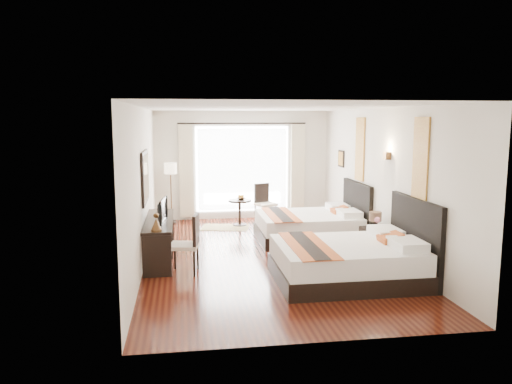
{
  "coord_description": "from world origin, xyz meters",
  "views": [
    {
      "loc": [
        -1.55,
        -9.1,
        2.6
      ],
      "look_at": [
        -0.13,
        0.43,
        1.18
      ],
      "focal_mm": 35.0,
      "sensor_mm": 36.0,
      "label": 1
    }
  ],
  "objects": [
    {
      "name": "drape_right",
      "position": [
        1.45,
        3.63,
        1.28
      ],
      "size": [
        0.35,
        0.14,
        2.35
      ],
      "primitive_type": "cube",
      "color": "#B7AD8E",
      "rests_on": "floor"
    },
    {
      "name": "window_chair",
      "position": [
        0.51,
        3.19,
        0.29
      ],
      "size": [
        0.58,
        0.58,
        0.97
      ],
      "rotation": [
        0.0,
        0.0,
        -1.19
      ],
      "color": "beige",
      "rests_on": "floor"
    },
    {
      "name": "mirror_glass",
      "position": [
        -2.19,
        0.09,
        1.55
      ],
      "size": [
        0.01,
        1.12,
        0.82
      ],
      "primitive_type": "cube",
      "color": "white",
      "rests_on": "mirror_frame"
    },
    {
      "name": "art_panel_far",
      "position": [
        2.23,
        1.15,
        1.95
      ],
      "size": [
        0.03,
        0.5,
        1.35
      ],
      "primitive_type": "cube",
      "color": "maroon",
      "rests_on": "wall_headboard"
    },
    {
      "name": "table_lamp",
      "position": [
        2.03,
        -0.33,
        0.75
      ],
      "size": [
        0.23,
        0.23,
        0.37
      ],
      "color": "black",
      "rests_on": "nightstand"
    },
    {
      "name": "fruit_bowl",
      "position": [
        -0.14,
        2.85,
        0.66
      ],
      "size": [
        0.24,
        0.24,
        0.05
      ],
      "primitive_type": "imported",
      "rotation": [
        0.0,
        0.0,
        -0.2
      ],
      "color": "#462819",
      "rests_on": "side_table"
    },
    {
      "name": "desk_chair",
      "position": [
        -1.52,
        -0.81,
        0.31
      ],
      "size": [
        0.55,
        0.55,
        1.01
      ],
      "rotation": [
        0.0,
        0.0,
        2.96
      ],
      "color": "beige",
      "rests_on": "floor"
    },
    {
      "name": "jute_rug",
      "position": [
        -0.55,
        2.63,
        0.01
      ],
      "size": [
        1.25,
        0.98,
        0.01
      ],
      "primitive_type": "cube",
      "rotation": [
        0.0,
        0.0,
        -0.21
      ],
      "color": "tan",
      "rests_on": "floor"
    },
    {
      "name": "window_glass",
      "position": [
        0.0,
        3.73,
        1.3
      ],
      "size": [
        2.4,
        0.02,
        2.2
      ],
      "primitive_type": "cube",
      "color": "white",
      "rests_on": "wall_window"
    },
    {
      "name": "bed_near",
      "position": [
        1.14,
        -1.61,
        0.34
      ],
      "size": [
        2.34,
        1.82,
        1.32
      ],
      "color": "black",
      "rests_on": "floor"
    },
    {
      "name": "side_table",
      "position": [
        -0.18,
        2.82,
        0.32
      ],
      "size": [
        0.55,
        0.55,
        0.64
      ],
      "primitive_type": "cylinder",
      "color": "black",
      "rests_on": "floor"
    },
    {
      "name": "wall_window",
      "position": [
        0.0,
        3.75,
        1.4
      ],
      "size": [
        4.5,
        0.01,
        2.8
      ],
      "primitive_type": "cube",
      "color": "silver",
      "rests_on": "floor"
    },
    {
      "name": "nightstand",
      "position": [
        2.03,
        -0.38,
        0.28
      ],
      "size": [
        0.47,
        0.58,
        0.55
      ],
      "primitive_type": "cube",
      "color": "black",
      "rests_on": "floor"
    },
    {
      "name": "floor_lamp",
      "position": [
        -1.83,
        3.33,
        1.28
      ],
      "size": [
        0.31,
        0.31,
        1.52
      ],
      "color": "black",
      "rests_on": "floor"
    },
    {
      "name": "wall_headboard",
      "position": [
        2.25,
        0.0,
        1.4
      ],
      "size": [
        0.01,
        7.5,
        2.8
      ],
      "primitive_type": "cube",
      "color": "silver",
      "rests_on": "floor"
    },
    {
      "name": "wall_sconce",
      "position": [
        2.19,
        -0.38,
        1.92
      ],
      "size": [
        0.1,
        0.14,
        0.14
      ],
      "primitive_type": "cube",
      "color": "#4B321A",
      "rests_on": "wall_headboard"
    },
    {
      "name": "drape_left",
      "position": [
        -1.45,
        3.63,
        1.28
      ],
      "size": [
        0.35,
        0.14,
        2.35
      ],
      "primitive_type": "cube",
      "color": "#B7AD8E",
      "rests_on": "floor"
    },
    {
      "name": "wall_entry",
      "position": [
        0.0,
        -3.75,
        1.4
      ],
      "size": [
        4.5,
        0.01,
        2.8
      ],
      "primitive_type": "cube",
      "color": "silver",
      "rests_on": "floor"
    },
    {
      "name": "ceiling",
      "position": [
        0.0,
        0.0,
        2.79
      ],
      "size": [
        4.5,
        7.5,
        0.02
      ],
      "primitive_type": "cube",
      "color": "white",
      "rests_on": "wall_headboard"
    },
    {
      "name": "mirror_frame",
      "position": [
        -2.22,
        0.09,
        1.55
      ],
      "size": [
        0.04,
        1.25,
        0.95
      ],
      "primitive_type": "cube",
      "color": "black",
      "rests_on": "wall_desk"
    },
    {
      "name": "sheer_curtain",
      "position": [
        0.0,
        3.67,
        1.3
      ],
      "size": [
        2.3,
        0.02,
        2.1
      ],
      "primitive_type": "cube",
      "color": "white",
      "rests_on": "wall_window"
    },
    {
      "name": "floor",
      "position": [
        0.0,
        0.0,
        -0.01
      ],
      "size": [
        4.5,
        7.5,
        0.01
      ],
      "primitive_type": "cube",
      "color": "black",
      "rests_on": "ground"
    },
    {
      "name": "television",
      "position": [
        -1.97,
        -0.14,
        0.97
      ],
      "size": [
        0.18,
        0.75,
        0.43
      ],
      "primitive_type": "imported",
      "rotation": [
        0.0,
        0.0,
        1.46
      ],
      "color": "black",
      "rests_on": "console_desk"
    },
    {
      "name": "vase",
      "position": [
        1.99,
        -0.53,
        0.57
      ],
      "size": [
        0.17,
        0.17,
        0.14
      ],
      "primitive_type": "imported",
      "rotation": [
        0.0,
        0.0,
        0.31
      ],
      "color": "black",
      "rests_on": "nightstand"
    },
    {
      "name": "wall_desk",
      "position": [
        -2.25,
        0.0,
        1.4
      ],
      "size": [
        0.01,
        7.5,
        2.8
      ],
      "primitive_type": "cube",
      "color": "silver",
      "rests_on": "floor"
    },
    {
      "name": "bed_far",
      "position": [
        1.21,
        1.15,
        0.32
      ],
      "size": [
        2.2,
        1.71,
        1.24
      ],
      "color": "black",
      "rests_on": "floor"
    },
    {
      "name": "art_panel_near",
      "position": [
        2.23,
        -1.61,
        1.95
      ],
      "size": [
        0.03,
        0.5,
        1.35
      ],
      "primitive_type": "cube",
      "color": "maroon",
      "rests_on": "wall_headboard"
    },
    {
      "name": "console_desk",
      "position": [
        -1.99,
        0.09,
        0.38
      ],
      "size": [
        0.5,
        2.2,
        0.76
      ],
      "primitive_type": "cube",
      "color": "black",
      "rests_on": "floor"
    },
    {
      "name": "bronze_figurine",
      "position": [
        -1.99,
        -0.91,
        0.89
      ],
      "size": [
        0.23,
        0.23,
        0.27
      ],
      "primitive_type": null,
      "rotation": [
        0.0,
        0.0,
        0.31
      ],
      "color": "#4B321A",
      "rests_on": "console_desk"
    }
  ]
}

